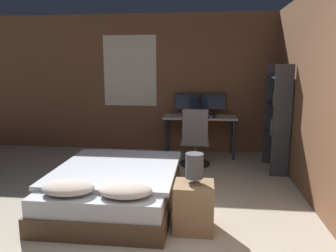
{
  "coord_description": "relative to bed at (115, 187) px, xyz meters",
  "views": [
    {
      "loc": [
        0.54,
        -2.57,
        1.72
      ],
      "look_at": [
        -0.05,
        2.58,
        0.75
      ],
      "focal_mm": 35.0,
      "sensor_mm": 36.0,
      "label": 1
    }
  ],
  "objects": [
    {
      "name": "computer_mouse",
      "position": [
        1.25,
        2.23,
        0.55
      ],
      "size": [
        0.07,
        0.05,
        0.04
      ],
      "color": "black",
      "rests_on": "desk"
    },
    {
      "name": "monitor_left",
      "position": [
        0.73,
        2.61,
        0.77
      ],
      "size": [
        0.47,
        0.16,
        0.41
      ],
      "color": "black",
      "rests_on": "desk"
    },
    {
      "name": "bookshelf",
      "position": [
        2.25,
        1.6,
        0.71
      ],
      "size": [
        0.28,
        0.72,
        1.73
      ],
      "color": "#333338",
      "rests_on": "ground_plane"
    },
    {
      "name": "bedside_lamp",
      "position": [
        0.99,
        -0.51,
        0.46
      ],
      "size": [
        0.18,
        0.18,
        0.32
      ],
      "color": "gray",
      "rests_on": "nightstand"
    },
    {
      "name": "office_chair",
      "position": [
        0.93,
        1.73,
        0.16
      ],
      "size": [
        0.52,
        0.52,
        1.01
      ],
      "color": "black",
      "rests_on": "ground_plane"
    },
    {
      "name": "wall_back",
      "position": [
        0.53,
        2.78,
        1.12
      ],
      "size": [
        12.0,
        0.08,
        2.7
      ],
      "color": "brown",
      "rests_on": "ground_plane"
    },
    {
      "name": "wall_side_right",
      "position": [
        2.44,
        0.33,
        1.11
      ],
      "size": [
        0.06,
        12.0,
        2.7
      ],
      "color": "brown",
      "rests_on": "ground_plane"
    },
    {
      "name": "desk",
      "position": [
        0.99,
        2.42,
        0.43
      ],
      "size": [
        1.36,
        0.59,
        0.76
      ],
      "color": "beige",
      "rests_on": "ground_plane"
    },
    {
      "name": "keyboard",
      "position": [
        0.99,
        2.23,
        0.54
      ],
      "size": [
        0.35,
        0.13,
        0.02
      ],
      "color": "black",
      "rests_on": "desk"
    },
    {
      "name": "bed",
      "position": [
        0.0,
        0.0,
        0.0
      ],
      "size": [
        1.48,
        1.9,
        0.54
      ],
      "color": "brown",
      "rests_on": "ground_plane"
    },
    {
      "name": "monitor_right",
      "position": [
        1.24,
        2.61,
        0.77
      ],
      "size": [
        0.47,
        0.16,
        0.41
      ],
      "color": "black",
      "rests_on": "desk"
    },
    {
      "name": "nightstand",
      "position": [
        0.99,
        -0.51,
        0.02
      ],
      "size": [
        0.41,
        0.38,
        0.51
      ],
      "color": "#997551",
      "rests_on": "ground_plane"
    }
  ]
}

